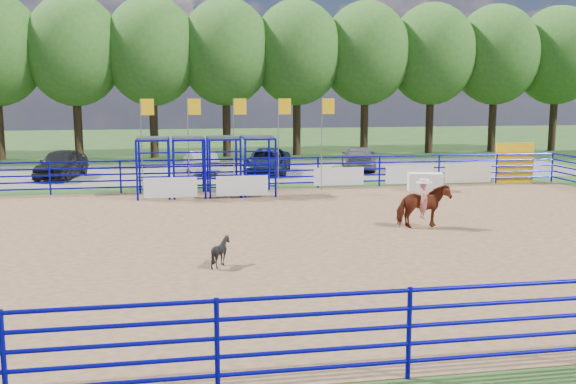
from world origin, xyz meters
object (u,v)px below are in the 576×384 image
at_px(car_a, 61,164).
at_px(car_c, 268,161).
at_px(car_b, 201,162).
at_px(calf, 221,251).
at_px(horse_and_rider, 423,204).
at_px(car_d, 358,158).
at_px(announcer_table, 425,182).

relative_size(car_a, car_c, 0.90).
bearing_deg(car_b, calf, 80.63).
xyz_separation_m(horse_and_rider, car_b, (-6.70, 15.84, -0.19)).
xyz_separation_m(calf, car_b, (0.26, 19.45, 0.24)).
bearing_deg(horse_and_rider, car_a, 132.86).
distance_m(calf, car_b, 19.45).
relative_size(calf, car_a, 0.17).
relative_size(horse_and_rider, calf, 2.90).
relative_size(calf, car_c, 0.16).
distance_m(horse_and_rider, car_d, 16.09).
relative_size(announcer_table, calf, 1.98).
bearing_deg(horse_and_rider, announcer_table, 67.63).
height_order(calf, car_d, car_d).
bearing_deg(calf, announcer_table, -56.43).
distance_m(calf, car_d, 21.64).
bearing_deg(horse_and_rider, car_c, 101.17).
height_order(horse_and_rider, car_b, horse_and_rider).
distance_m(horse_and_rider, car_b, 17.20).
bearing_deg(car_b, horse_and_rider, 104.32).
xyz_separation_m(calf, car_a, (-7.02, 18.66, 0.37)).
bearing_deg(car_c, calf, -87.77).
distance_m(car_a, car_d, 16.37).
xyz_separation_m(horse_and_rider, calf, (-6.96, -3.61, -0.42)).
xyz_separation_m(car_a, car_b, (7.27, 0.78, -0.13)).
height_order(car_b, car_c, car_c).
bearing_deg(announcer_table, car_a, 156.36).
xyz_separation_m(announcer_table, calf, (-10.08, -11.18, -0.02)).
height_order(car_a, car_c, car_a).
relative_size(horse_and_rider, car_d, 0.48).
bearing_deg(car_a, announcer_table, -13.98).
bearing_deg(car_c, announcer_table, -37.57).
bearing_deg(car_d, car_b, 13.91).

